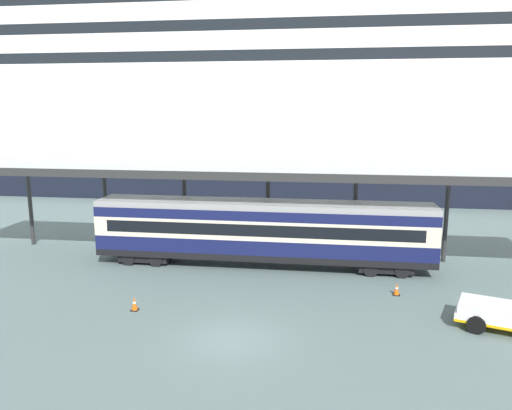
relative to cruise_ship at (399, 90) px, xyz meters
The scene contains 6 objects.
ground_plane 50.10m from the cruise_ship, 104.62° to the right, with size 400.00×400.00×0.00m, color slate.
cruise_ship is the anchor object (origin of this frame).
platform_canopy 38.75m from the cruise_ship, 108.82° to the right, with size 40.13×5.01×6.42m.
train_carriage 39.93m from the cruise_ship, 108.59° to the right, with size 20.79×2.81×4.11m.
traffic_cone_near 49.42m from the cruise_ship, 111.52° to the right, with size 0.36×0.36×0.71m.
traffic_cone_mid 42.57m from the cruise_ship, 96.49° to the right, with size 0.36×0.36×0.68m.
Camera 1 is at (3.98, -19.89, 9.81)m, focal length 35.47 mm.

